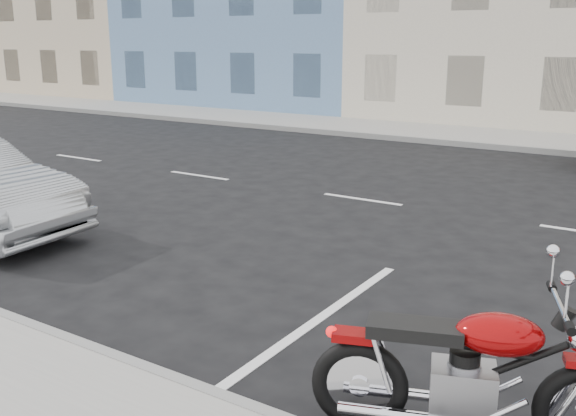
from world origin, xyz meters
name	(u,v)px	position (x,y,z in m)	size (l,w,h in m)	color
ground	(467,215)	(0.00, 0.00, 0.00)	(120.00, 120.00, 0.00)	black
sidewalk_far	(400,130)	(-5.00, 8.70, 0.07)	(80.00, 3.40, 0.15)	gray
curb_far	(377,137)	(-5.00, 7.00, 0.08)	(80.00, 0.12, 0.16)	gray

